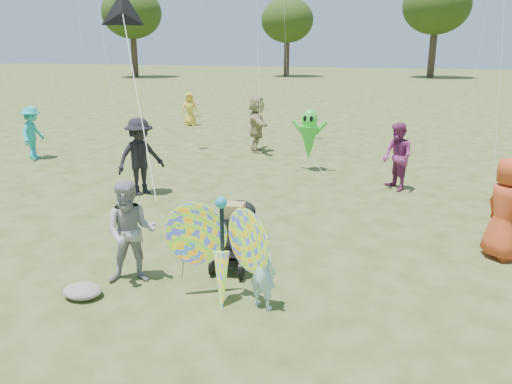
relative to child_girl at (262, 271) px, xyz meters
The scene contains 15 objects.
ground 0.74m from the child_girl, 158.61° to the left, with size 160.00×160.00×0.00m, color #51592B.
child_girl is the anchor object (origin of this frame).
adult_man 2.09m from the child_girl, behind, with size 0.76×0.59×1.56m, color gray.
grey_bag 2.59m from the child_girl, 167.48° to the right, with size 0.57×0.47×0.18m, color gray.
crowd_a 4.35m from the child_girl, 41.99° to the left, with size 0.84×0.54×1.71m, color #C1431E.
crowd_b 6.11m from the child_girl, 136.61° to the left, with size 1.18×0.68×1.83m, color black.
crowd_d 10.42m from the child_girl, 109.53° to the left, with size 1.73×0.55×1.86m, color tan.
crowd_e 6.71m from the child_girl, 79.21° to the left, with size 0.80×0.63×1.65m, color #7E2A62.
crowd_g 16.51m from the child_girl, 119.79° to the left, with size 0.71×0.46×1.44m, color yellow.
crowd_i 11.70m from the child_girl, 146.18° to the left, with size 1.06×0.61×1.64m, color #1FA7A8.
jogging_stroller 1.37m from the child_girl, 126.53° to the left, with size 0.60×1.10×1.09m.
butterfly_kite 0.62m from the child_girl, behind, with size 1.74×0.75×1.70m.
delta_kite_rig 5.07m from the child_girl, 147.94° to the left, with size 1.99×2.13×3.11m.
alien_kite 7.92m from the child_girl, 98.99° to the left, with size 1.12×0.69×1.74m.
tree_line 45.73m from the child_girl, 85.96° to the left, with size 91.78×33.60×10.79m.
Camera 1 is at (2.39, -5.94, 3.40)m, focal length 35.00 mm.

